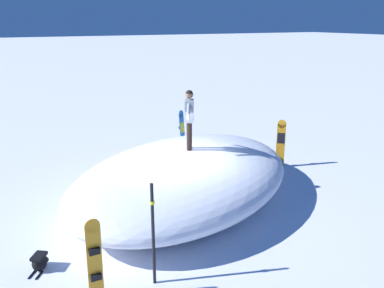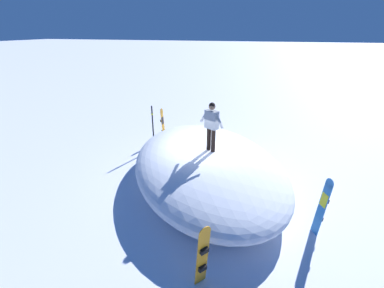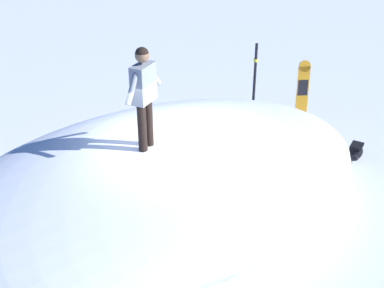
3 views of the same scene
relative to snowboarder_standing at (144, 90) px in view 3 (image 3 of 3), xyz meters
The scene contains 6 objects.
ground 2.48m from the snowboarder_standing, 47.02° to the right, with size 240.00×240.00×0.00m, color white.
snow_mound 1.71m from the snowboarder_standing, 53.64° to the right, with size 7.60×4.98×1.42m, color silver.
snowboarder_standing is the anchor object (origin of this frame).
snowboard_primary_upright 4.96m from the snowboarder_standing, 47.65° to the right, with size 0.16×0.27×1.65m.
backpack_far 5.11m from the snowboarder_standing, 68.13° to the right, with size 0.58×0.49×0.34m.
trail_marker_pole 4.20m from the snowboarder_standing, 36.81° to the right, with size 0.10×0.10×2.06m.
Camera 3 is at (-7.62, 0.39, 5.32)m, focal length 47.97 mm.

